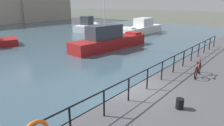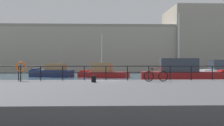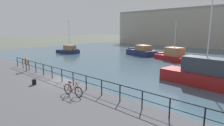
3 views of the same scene
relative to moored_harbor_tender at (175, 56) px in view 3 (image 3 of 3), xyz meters
name	(u,v)px [view 3 (image 3 of 3)]	position (x,y,z in m)	size (l,w,h in m)	color
ground_plane	(69,90)	(-0.09, -21.23, -0.79)	(240.00, 240.00, 0.00)	#4C5147
water_basin	(193,55)	(-0.09, 8.97, -0.79)	(80.00, 60.00, 0.01)	#385160
moored_harbor_tender	(175,56)	(0.00, 0.00, 0.00)	(7.97, 5.28, 6.60)	maroon
moored_white_yacht	(141,51)	(-7.87, 1.62, 0.02)	(6.94, 4.49, 2.09)	navy
moored_small_launch	(213,77)	(9.05, -11.94, 0.20)	(10.18, 3.29, 7.79)	maroon
moored_red_daysailer	(69,50)	(-21.50, -6.75, -0.09)	(5.51, 3.34, 7.14)	navy
quay_railing	(73,76)	(1.73, -21.98, 0.88)	(22.50, 0.07, 1.08)	black
parked_bicycle	(73,90)	(3.61, -23.33, 0.54)	(1.77, 0.26, 0.98)	black
mooring_bollard	(34,82)	(-0.72, -23.97, 0.37)	(0.32, 0.32, 0.44)	black
life_ring_stand	(26,62)	(-6.01, -22.33, 1.12)	(0.75, 0.16, 1.40)	black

